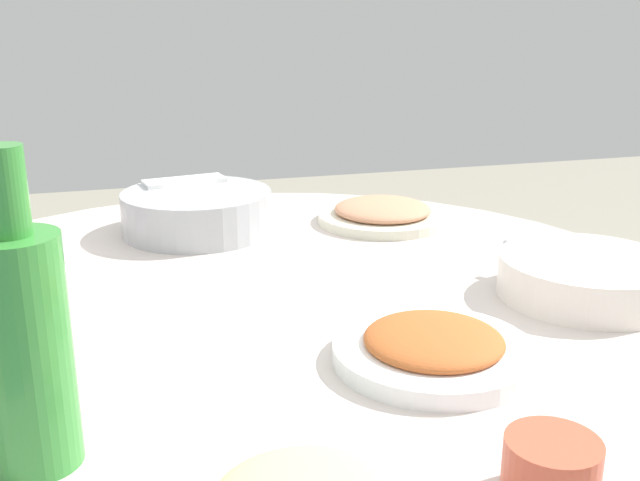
{
  "coord_description": "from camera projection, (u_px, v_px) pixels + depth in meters",
  "views": [
    {
      "loc": [
        0.95,
        -0.19,
        1.13
      ],
      "look_at": [
        -0.06,
        0.1,
        0.8
      ],
      "focal_mm": 41.79,
      "sensor_mm": 36.0,
      "label": 1
    }
  ],
  "objects": [
    {
      "name": "round_dining_table",
      "position": [
        268.0,
        380.0,
        1.07
      ],
      "size": [
        1.25,
        1.25,
        0.74
      ],
      "color": "#99999E",
      "rests_on": "ground"
    },
    {
      "name": "dish_tofu_braise",
      "position": [
        433.0,
        347.0,
        0.85
      ],
      "size": [
        0.23,
        0.23,
        0.04
      ],
      "color": "white",
      "rests_on": "round_dining_table"
    },
    {
      "name": "rice_bowl",
      "position": [
        197.0,
        211.0,
        1.33
      ],
      "size": [
        0.27,
        0.27,
        0.08
      ],
      "color": "#B2B5BA",
      "rests_on": "round_dining_table"
    },
    {
      "name": "tea_cup_near",
      "position": [
        551.0,
        469.0,
        0.61
      ],
      "size": [
        0.08,
        0.08,
        0.05
      ],
      "primitive_type": "cylinder",
      "color": "#CF553B",
      "rests_on": "round_dining_table"
    },
    {
      "name": "dish_shrimp",
      "position": [
        382.0,
        213.0,
        1.4
      ],
      "size": [
        0.24,
        0.24,
        0.04
      ],
      "color": "silver",
      "rests_on": "round_dining_table"
    },
    {
      "name": "soup_bowl",
      "position": [
        587.0,
        278.0,
        1.04
      ],
      "size": [
        0.24,
        0.24,
        0.06
      ],
      "color": "white",
      "rests_on": "round_dining_table"
    },
    {
      "name": "green_bottle",
      "position": [
        25.0,
        344.0,
        0.63
      ],
      "size": [
        0.08,
        0.08,
        0.28
      ],
      "color": "green",
      "rests_on": "round_dining_table"
    },
    {
      "name": "dish_eggplant",
      "position": [
        2.0,
        250.0,
        1.19
      ],
      "size": [
        0.21,
        0.21,
        0.04
      ],
      "color": "white",
      "rests_on": "round_dining_table"
    }
  ]
}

